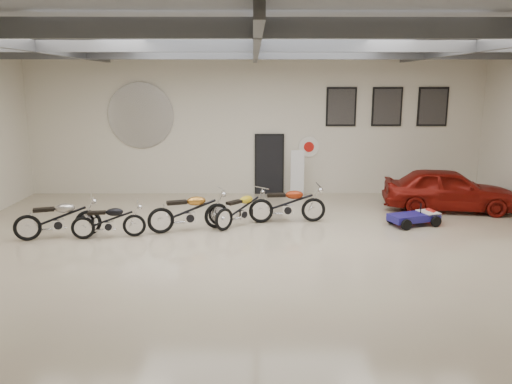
{
  "coord_description": "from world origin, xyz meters",
  "views": [
    {
      "loc": [
        -0.07,
        -11.64,
        3.91
      ],
      "look_at": [
        0.0,
        1.2,
        1.1
      ],
      "focal_mm": 35.0,
      "sensor_mm": 36.0,
      "label": 1
    }
  ],
  "objects_px": {
    "motorcycle_yellow": "(242,208)",
    "vintage_car": "(448,189)",
    "banner_stand": "(297,172)",
    "go_kart": "(418,214)",
    "motorcycle_gold": "(189,210)",
    "motorcycle_red": "(287,203)",
    "motorcycle_silver": "(58,218)",
    "motorcycle_black": "(108,220)"
  },
  "relations": [
    {
      "from": "motorcycle_black",
      "to": "banner_stand",
      "type": "bearing_deg",
      "value": 32.52
    },
    {
      "from": "motorcycle_gold",
      "to": "go_kart",
      "type": "relative_size",
      "value": 1.26
    },
    {
      "from": "banner_stand",
      "to": "go_kart",
      "type": "relative_size",
      "value": 0.99
    },
    {
      "from": "banner_stand",
      "to": "vintage_car",
      "type": "relative_size",
      "value": 0.44
    },
    {
      "from": "motorcycle_black",
      "to": "motorcycle_red",
      "type": "xyz_separation_m",
      "value": [
        4.69,
        1.45,
        0.09
      ]
    },
    {
      "from": "motorcycle_gold",
      "to": "motorcycle_yellow",
      "type": "height_order",
      "value": "motorcycle_gold"
    },
    {
      "from": "motorcycle_yellow",
      "to": "motorcycle_red",
      "type": "bearing_deg",
      "value": -31.04
    },
    {
      "from": "motorcycle_yellow",
      "to": "go_kart",
      "type": "distance_m",
      "value": 4.96
    },
    {
      "from": "motorcycle_yellow",
      "to": "motorcycle_black",
      "type": "bearing_deg",
      "value": 152.34
    },
    {
      "from": "motorcycle_yellow",
      "to": "vintage_car",
      "type": "bearing_deg",
      "value": -30.85
    },
    {
      "from": "go_kart",
      "to": "vintage_car",
      "type": "xyz_separation_m",
      "value": [
        1.43,
        1.65,
        0.35
      ]
    },
    {
      "from": "go_kart",
      "to": "vintage_car",
      "type": "bearing_deg",
      "value": 29.74
    },
    {
      "from": "banner_stand",
      "to": "motorcycle_yellow",
      "type": "distance_m",
      "value": 4.13
    },
    {
      "from": "motorcycle_silver",
      "to": "vintage_car",
      "type": "distance_m",
      "value": 11.44
    },
    {
      "from": "motorcycle_silver",
      "to": "go_kart",
      "type": "height_order",
      "value": "motorcycle_silver"
    },
    {
      "from": "motorcycle_gold",
      "to": "banner_stand",
      "type": "bearing_deg",
      "value": 33.65
    },
    {
      "from": "motorcycle_silver",
      "to": "vintage_car",
      "type": "bearing_deg",
      "value": -4.24
    },
    {
      "from": "motorcycle_gold",
      "to": "motorcycle_yellow",
      "type": "xyz_separation_m",
      "value": [
        1.4,
        0.51,
        -0.07
      ]
    },
    {
      "from": "motorcycle_gold",
      "to": "motorcycle_red",
      "type": "distance_m",
      "value": 2.82
    },
    {
      "from": "motorcycle_red",
      "to": "motorcycle_silver",
      "type": "bearing_deg",
      "value": -170.36
    },
    {
      "from": "motorcycle_gold",
      "to": "go_kart",
      "type": "bearing_deg",
      "value": -13.41
    },
    {
      "from": "motorcycle_black",
      "to": "vintage_car",
      "type": "relative_size",
      "value": 0.47
    },
    {
      "from": "motorcycle_black",
      "to": "motorcycle_gold",
      "type": "xyz_separation_m",
      "value": [
        2.0,
        0.61,
        0.09
      ]
    },
    {
      "from": "vintage_car",
      "to": "banner_stand",
      "type": "bearing_deg",
      "value": 75.82
    },
    {
      "from": "motorcycle_silver",
      "to": "vintage_car",
      "type": "relative_size",
      "value": 0.53
    },
    {
      "from": "go_kart",
      "to": "motorcycle_yellow",
      "type": "bearing_deg",
      "value": 161.2
    },
    {
      "from": "motorcycle_black",
      "to": "motorcycle_red",
      "type": "height_order",
      "value": "motorcycle_red"
    },
    {
      "from": "motorcycle_silver",
      "to": "motorcycle_yellow",
      "type": "distance_m",
      "value": 4.82
    },
    {
      "from": "motorcycle_black",
      "to": "motorcycle_gold",
      "type": "bearing_deg",
      "value": 7.08
    },
    {
      "from": "go_kart",
      "to": "motorcycle_black",
      "type": "bearing_deg",
      "value": 168.54
    },
    {
      "from": "banner_stand",
      "to": "go_kart",
      "type": "distance_m",
      "value": 4.8
    },
    {
      "from": "go_kart",
      "to": "vintage_car",
      "type": "height_order",
      "value": "vintage_car"
    },
    {
      "from": "motorcycle_black",
      "to": "vintage_car",
      "type": "height_order",
      "value": "vintage_car"
    },
    {
      "from": "motorcycle_gold",
      "to": "vintage_car",
      "type": "relative_size",
      "value": 0.56
    },
    {
      "from": "motorcycle_red",
      "to": "go_kart",
      "type": "xyz_separation_m",
      "value": [
        3.67,
        -0.29,
        -0.25
      ]
    },
    {
      "from": "banner_stand",
      "to": "motorcycle_black",
      "type": "xyz_separation_m",
      "value": [
        -5.26,
        -4.79,
        -0.38
      ]
    },
    {
      "from": "banner_stand",
      "to": "motorcycle_silver",
      "type": "height_order",
      "value": "banner_stand"
    },
    {
      "from": "motorcycle_silver",
      "to": "motorcycle_yellow",
      "type": "height_order",
      "value": "motorcycle_silver"
    },
    {
      "from": "banner_stand",
      "to": "motorcycle_yellow",
      "type": "relative_size",
      "value": 0.89
    },
    {
      "from": "motorcycle_red",
      "to": "banner_stand",
      "type": "bearing_deg",
      "value": 76.35
    },
    {
      "from": "motorcycle_gold",
      "to": "motorcycle_silver",
      "type": "bearing_deg",
      "value": 172.05
    },
    {
      "from": "go_kart",
      "to": "banner_stand",
      "type": "bearing_deg",
      "value": 111.15
    }
  ]
}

